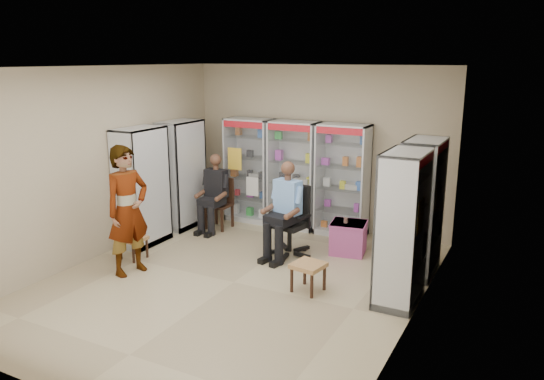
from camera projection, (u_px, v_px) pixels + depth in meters
The scene contains 18 objects.
floor at pixel (234, 282), 7.57m from camera, with size 6.00×6.00×0.00m, color tan.
room_shell at pixel (231, 146), 7.09m from camera, with size 5.02×6.02×3.01m.
cabinet_back_left at pixel (250, 170), 10.26m from camera, with size 0.90×0.50×2.00m, color #B8B9C0.
cabinet_back_mid at pixel (294, 175), 9.83m from camera, with size 0.90×0.50×2.00m, color silver.
cabinet_back_right at pixel (342, 180), 9.40m from camera, with size 0.90×0.50×2.00m, color #ABAEB2.
cabinet_right_far at pixel (421, 208), 7.70m from camera, with size 0.50×0.90×2.00m, color #B0B2B7.
cabinet_right_near at pixel (402, 229), 6.75m from camera, with size 0.50×0.90×2.00m, color #B5B7BD.
cabinet_left_far at pixel (182, 174), 9.88m from camera, with size 0.50×0.90×2.00m, color #A8A9AF.
cabinet_left_near at pixel (142, 187), 8.93m from camera, with size 0.50×0.90×2.00m, color #B3B5BB.
wooden_chair at pixel (219, 204), 9.87m from camera, with size 0.42×0.42×0.94m, color #332313.
seated_customer at pixel (217, 194), 9.78m from camera, with size 0.44×0.60×1.34m, color black, non-canonical shape.
office_chair at pixel (290, 221), 8.49m from camera, with size 0.63×0.63×1.15m, color black.
seated_shopkeeper at pixel (288, 212), 8.41m from camera, with size 0.48×0.67×1.46m, color #78B0EE, non-canonical shape.
pink_trunk at pixel (348, 238), 8.66m from camera, with size 0.54×0.52×0.52m, color #AE4577.
tea_glass at pixel (346, 220), 8.56m from camera, with size 0.07×0.07×0.09m, color #632008.
woven_stool_a at pixel (308, 277), 7.24m from camera, with size 0.40×0.40×0.40m, color #B3794B.
woven_stool_b at pixel (134, 248), 8.43m from camera, with size 0.36×0.36×0.36m, color #A67046.
standing_man at pixel (128, 210), 7.70m from camera, with size 0.70×0.46×1.92m, color gray.
Camera 1 is at (3.74, -5.97, 3.12)m, focal length 35.00 mm.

